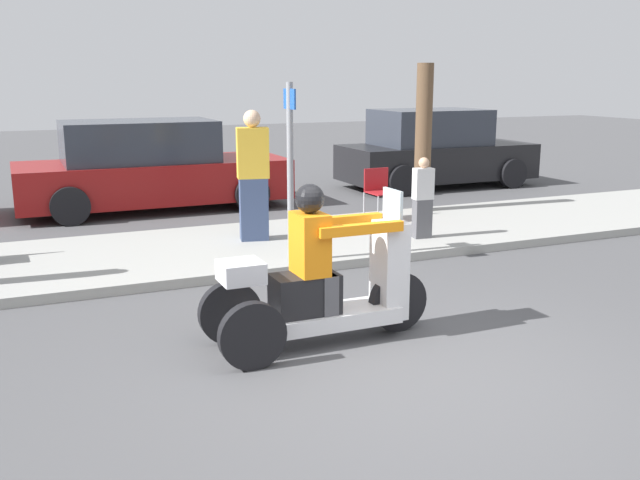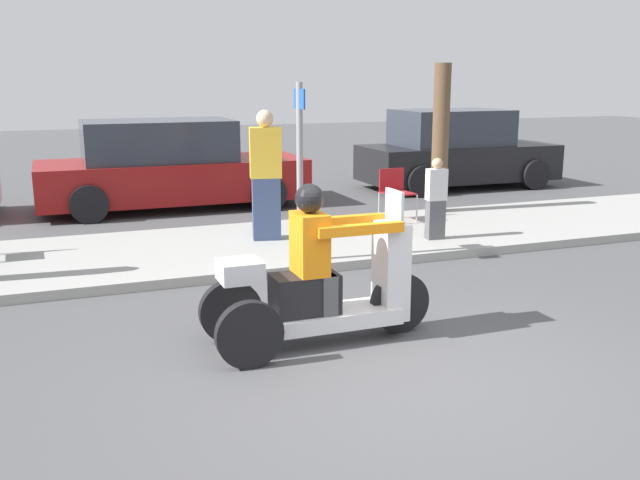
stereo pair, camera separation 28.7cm
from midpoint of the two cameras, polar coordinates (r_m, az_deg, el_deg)
name	(u,v)px [view 1 (the left image)]	position (r m, az deg, el deg)	size (l,w,h in m)	color
ground_plane	(412,377)	(5.92, 6.01, -10.87)	(60.00, 60.00, 0.00)	#4C4C4F
sidewalk_strip	(242,248)	(9.95, -7.11, -0.63)	(28.00, 2.80, 0.12)	#9E9E99
motorcycle_trike	(321,287)	(6.44, -1.22, -3.78)	(2.14, 0.75, 1.48)	black
spectator_end_of_line	(253,178)	(10.02, -6.19, 4.93)	(0.48, 0.35, 1.82)	#38476B
spectator_by_tree	(423,199)	(10.21, 7.42, 3.24)	(0.29, 0.19, 1.15)	#515156
folding_chair_curbside	(380,188)	(11.49, 4.10, 4.14)	(0.49, 0.49, 0.82)	#A5A8AD
parked_car_lot_center	(435,151)	(15.88, 8.65, 7.05)	(4.23, 1.95, 1.68)	black
parked_car_lot_right	(149,168)	(13.35, -14.09, 5.59)	(4.78, 2.05, 1.61)	maroon
tree_trunk	(423,138)	(12.27, 7.60, 8.07)	(0.28, 0.28, 2.48)	brown
street_sign	(290,166)	(8.74, -3.34, 5.94)	(0.08, 0.36, 2.20)	gray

